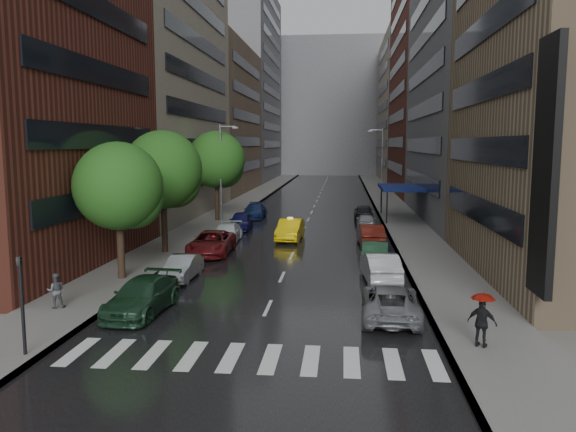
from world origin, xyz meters
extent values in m
plane|color=gray|center=(0.00, 0.00, 0.00)|extent=(220.00, 220.00, 0.00)
cube|color=black|center=(0.00, 50.00, 0.01)|extent=(14.00, 140.00, 0.01)
cube|color=gray|center=(-9.00, 50.00, 0.07)|extent=(4.00, 140.00, 0.15)
cube|color=gray|center=(9.00, 50.00, 0.07)|extent=(4.00, 140.00, 0.15)
cube|color=silver|center=(-6.10, -2.00, 0.01)|extent=(0.55, 2.80, 0.01)
cube|color=silver|center=(-4.70, -2.00, 0.01)|extent=(0.55, 2.80, 0.01)
cube|color=silver|center=(-3.30, -2.00, 0.01)|extent=(0.55, 2.80, 0.01)
cube|color=silver|center=(-1.90, -2.00, 0.01)|extent=(0.55, 2.80, 0.01)
cube|color=silver|center=(-0.50, -2.00, 0.01)|extent=(0.55, 2.80, 0.01)
cube|color=silver|center=(0.90, -2.00, 0.01)|extent=(0.55, 2.80, 0.01)
cube|color=silver|center=(2.30, -2.00, 0.01)|extent=(0.55, 2.80, 0.01)
cube|color=silver|center=(3.70, -2.00, 0.01)|extent=(0.55, 2.80, 0.01)
cube|color=silver|center=(5.10, -2.00, 0.01)|extent=(0.55, 2.80, 0.01)
cube|color=silver|center=(6.50, -2.00, 0.01)|extent=(0.55, 2.80, 0.01)
cube|color=maroon|center=(-15.00, 12.00, 13.00)|extent=(8.00, 20.00, 26.00)
cube|color=gray|center=(-15.00, 36.00, 17.00)|extent=(8.00, 28.00, 34.00)
cube|color=#937A5B|center=(-15.00, 64.00, 11.00)|extent=(8.00, 28.00, 22.00)
cube|color=slate|center=(-15.00, 94.00, 19.00)|extent=(8.00, 32.00, 38.00)
cube|color=#937A5B|center=(15.00, 12.00, 15.00)|extent=(8.00, 20.00, 30.00)
cube|color=slate|center=(15.00, 36.00, 12.00)|extent=(8.00, 28.00, 24.00)
cube|color=maroon|center=(15.00, 64.00, 18.00)|extent=(8.00, 28.00, 36.00)
cube|color=gray|center=(15.00, 94.00, 14.00)|extent=(8.00, 32.00, 28.00)
cube|color=black|center=(11.10, 2.00, 6.50)|extent=(0.30, 2.20, 10.00)
cube|color=slate|center=(0.00, 118.00, 16.00)|extent=(40.00, 14.00, 32.00)
cylinder|color=#382619|center=(-8.60, 8.33, 2.07)|extent=(0.40, 0.40, 4.14)
sphere|color=#1E5116|center=(-8.60, 8.33, 5.17)|extent=(4.73, 4.73, 4.73)
cylinder|color=#382619|center=(-8.60, 15.85, 2.28)|extent=(0.40, 0.40, 4.56)
sphere|color=#1E5116|center=(-8.60, 15.85, 5.70)|extent=(5.21, 5.21, 5.21)
cylinder|color=#382619|center=(-8.60, 31.82, 2.37)|extent=(0.40, 0.40, 4.74)
sphere|color=#1E5116|center=(-8.60, 31.82, 5.92)|extent=(5.42, 5.42, 5.42)
imported|color=yellow|center=(-0.68, 22.16, 0.81)|extent=(1.95, 5.00, 1.62)
imported|color=#1A3924|center=(-5.40, 2.74, 0.75)|extent=(2.47, 5.33, 1.51)
imported|color=slate|center=(-5.40, 8.95, 0.66)|extent=(1.50, 4.04, 1.32)
imported|color=maroon|center=(-5.40, 15.89, 0.79)|extent=(2.79, 5.76, 1.58)
imported|color=silver|center=(-5.40, 20.93, 0.69)|extent=(2.10, 4.82, 1.38)
imported|color=#0E0E41|center=(-5.40, 26.88, 0.78)|extent=(2.10, 4.65, 1.55)
imported|color=#0F1E48|center=(-5.40, 34.54, 0.73)|extent=(2.04, 5.01, 1.45)
imported|color=slate|center=(5.40, 3.02, 0.72)|extent=(2.59, 5.27, 1.44)
imported|color=#B3B7BD|center=(5.40, 9.54, 0.80)|extent=(2.12, 4.97, 1.60)
imported|color=#1A3B25|center=(5.40, 14.07, 0.73)|extent=(1.92, 4.53, 1.45)
imported|color=#4F160F|center=(5.40, 20.40, 0.80)|extent=(2.00, 4.93, 1.59)
imported|color=gray|center=(5.40, 28.29, 0.70)|extent=(1.69, 4.11, 1.39)
imported|color=black|center=(5.40, 34.47, 0.76)|extent=(1.79, 4.45, 1.51)
imported|color=#4D4E52|center=(-9.32, 2.65, 0.94)|extent=(0.94, 0.85, 1.57)
imported|color=black|center=(-9.32, 2.65, 1.80)|extent=(0.96, 0.98, 0.88)
imported|color=black|center=(8.36, -0.50, 1.04)|extent=(1.12, 0.88, 1.78)
imported|color=#A1180C|center=(8.36, -0.50, 1.80)|extent=(0.82, 0.82, 0.72)
cylinder|color=black|center=(-7.60, -2.78, 1.75)|extent=(0.12, 0.12, 3.20)
imported|color=black|center=(-7.60, -2.78, 3.15)|extent=(0.18, 0.15, 0.90)
cylinder|color=gray|center=(-7.80, 30.00, 4.65)|extent=(0.18, 0.18, 9.00)
cube|color=gray|center=(-6.40, 30.00, 8.85)|extent=(0.50, 0.22, 0.16)
cylinder|color=gray|center=(7.80, 45.00, 4.65)|extent=(0.18, 0.18, 9.00)
cube|color=gray|center=(6.40, 45.00, 8.85)|extent=(0.50, 0.22, 0.16)
cube|color=navy|center=(9.00, 35.00, 3.15)|extent=(4.00, 8.00, 0.25)
cylinder|color=black|center=(7.40, 31.20, 1.65)|extent=(0.12, 0.12, 3.00)
cylinder|color=black|center=(7.40, 38.80, 1.65)|extent=(0.12, 0.12, 3.00)
camera|label=1|loc=(3.32, -20.52, 7.42)|focal=35.00mm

